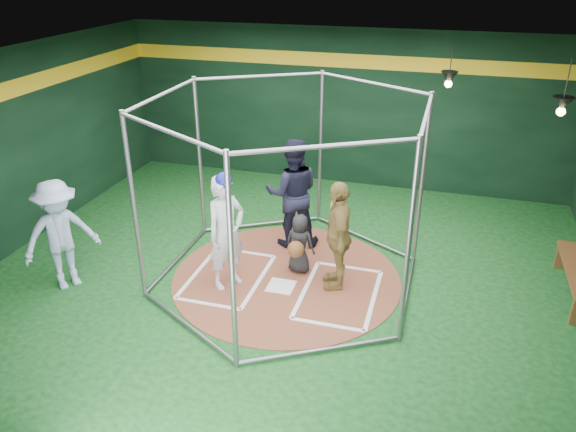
% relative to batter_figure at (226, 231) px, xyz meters
% --- Properties ---
extents(room_shell, '(10.10, 9.10, 3.53)m').
position_rel_batter_figure_xyz_m(room_shell, '(0.85, 0.47, 0.78)').
color(room_shell, '#0D3C13').
rests_on(room_shell, ground).
extents(clay_disc, '(3.80, 3.80, 0.01)m').
position_rel_batter_figure_xyz_m(clay_disc, '(0.85, 0.46, -0.97)').
color(clay_disc, brown).
rests_on(clay_disc, ground).
extents(home_plate, '(0.43, 0.43, 0.01)m').
position_rel_batter_figure_xyz_m(home_plate, '(0.85, 0.16, -0.96)').
color(home_plate, white).
rests_on(home_plate, clay_disc).
extents(batter_box_left, '(1.17, 1.77, 0.01)m').
position_rel_batter_figure_xyz_m(batter_box_left, '(-0.10, 0.21, -0.96)').
color(batter_box_left, white).
rests_on(batter_box_left, clay_disc).
extents(batter_box_right, '(1.17, 1.77, 0.01)m').
position_rel_batter_figure_xyz_m(batter_box_right, '(1.80, 0.21, -0.96)').
color(batter_box_right, white).
rests_on(batter_box_right, clay_disc).
extents(batting_cage, '(4.05, 4.67, 3.00)m').
position_rel_batter_figure_xyz_m(batting_cage, '(0.85, 0.46, 0.52)').
color(batting_cage, gray).
rests_on(batting_cage, ground).
extents(pendant_lamp_near, '(0.34, 0.34, 0.90)m').
position_rel_batter_figure_xyz_m(pendant_lamp_near, '(3.05, 4.06, 1.76)').
color(pendant_lamp_near, black).
rests_on(pendant_lamp_near, room_shell).
extents(pendant_lamp_far, '(0.34, 0.34, 0.90)m').
position_rel_batter_figure_xyz_m(pendant_lamp_far, '(4.85, 2.46, 1.76)').
color(pendant_lamp_far, black).
rests_on(pendant_lamp_far, room_shell).
extents(batter_figure, '(0.73, 0.82, 1.95)m').
position_rel_batter_figure_xyz_m(batter_figure, '(0.00, 0.00, 0.00)').
color(batter_figure, silver).
rests_on(batter_figure, clay_disc).
extents(visitor_leopard, '(0.71, 1.14, 1.81)m').
position_rel_batter_figure_xyz_m(visitor_leopard, '(1.69, 0.49, -0.06)').
color(visitor_leopard, tan).
rests_on(visitor_leopard, clay_disc).
extents(catcher_figure, '(0.54, 0.59, 1.03)m').
position_rel_batter_figure_xyz_m(catcher_figure, '(1.00, 0.71, -0.45)').
color(catcher_figure, black).
rests_on(catcher_figure, clay_disc).
extents(umpire, '(1.18, 1.04, 2.03)m').
position_rel_batter_figure_xyz_m(umpire, '(0.61, 1.65, 0.05)').
color(umpire, black).
rests_on(umpire, clay_disc).
extents(bystander_blue, '(1.25, 1.36, 1.83)m').
position_rel_batter_figure_xyz_m(bystander_blue, '(-2.50, -0.75, -0.06)').
color(bystander_blue, '#9BADCD').
rests_on(bystander_blue, ground).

